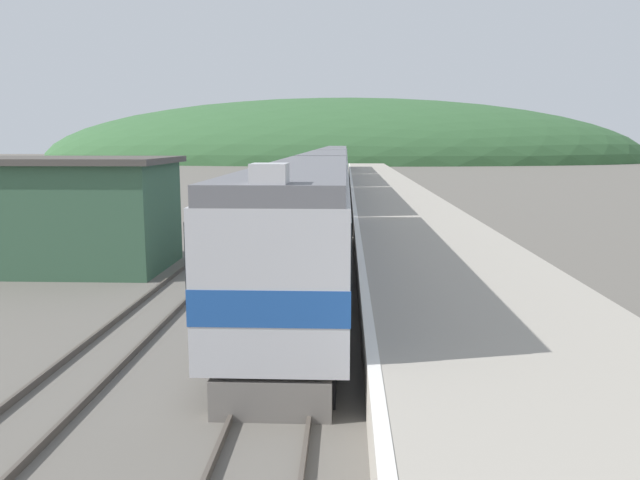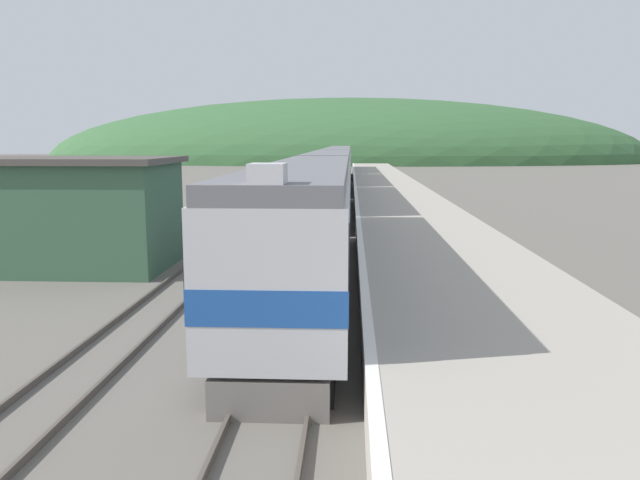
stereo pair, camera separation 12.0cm
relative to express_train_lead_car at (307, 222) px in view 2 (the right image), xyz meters
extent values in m
cube|color=#4C443D|center=(-0.72, 41.31, -2.29)|extent=(0.08, 180.00, 0.16)
cube|color=#4C443D|center=(0.72, 41.31, -2.29)|extent=(0.08, 180.00, 0.16)
cube|color=#4C443D|center=(-5.12, 41.31, -2.29)|extent=(0.08, 180.00, 0.16)
cube|color=#4C443D|center=(-3.69, 41.31, -2.29)|extent=(0.08, 180.00, 0.16)
cube|color=#9E9689|center=(4.92, 21.31, -1.82)|extent=(6.31, 140.00, 1.10)
cube|color=silver|center=(1.88, 21.31, -1.26)|extent=(0.24, 140.00, 0.01)
ellipsoid|color=#335B33|center=(0.00, 137.81, -2.37)|extent=(150.53, 67.74, 31.18)
cube|color=#385B42|center=(-9.85, 3.24, -0.26)|extent=(8.05, 4.99, 4.21)
cube|color=#47423D|center=(-9.85, 3.24, 1.96)|extent=(8.55, 5.49, 0.24)
cube|color=black|center=(0.00, 0.24, -1.94)|extent=(2.37, 19.95, 0.85)
cube|color=#BCBCC1|center=(0.00, 0.24, 0.02)|extent=(2.90, 21.22, 3.08)
cube|color=#1E4C99|center=(0.00, 0.24, -0.22)|extent=(2.93, 21.24, 0.68)
cube|color=black|center=(0.00, 0.24, 0.70)|extent=(2.92, 19.95, 0.92)
cube|color=slate|center=(0.00, 0.24, 1.76)|extent=(2.72, 21.22, 0.40)
cube|color=black|center=(0.00, -9.25, 0.70)|extent=(2.94, 2.20, 1.23)
cube|color=#BCBCC1|center=(0.00, -9.93, 2.14)|extent=(0.64, 0.80, 0.36)
cube|color=slate|center=(0.00, -10.18, -1.98)|extent=(2.26, 0.40, 0.77)
cube|color=black|center=(0.00, 22.21, -1.94)|extent=(2.37, 19.66, 0.85)
cube|color=#BCBCC1|center=(0.00, 22.21, 0.02)|extent=(2.90, 20.92, 3.08)
cube|color=#1E4C99|center=(0.00, 22.21, -0.22)|extent=(2.93, 20.94, 0.68)
cube|color=black|center=(0.00, 22.21, 0.70)|extent=(2.92, 19.66, 0.92)
cube|color=slate|center=(0.00, 22.21, 1.76)|extent=(2.72, 20.92, 0.40)
cube|color=black|center=(0.00, 44.02, -1.94)|extent=(2.37, 19.66, 0.85)
cube|color=#BCBCC1|center=(0.00, 44.02, 0.02)|extent=(2.90, 20.92, 3.08)
cube|color=#1E4C99|center=(0.00, 44.02, -0.22)|extent=(2.93, 20.94, 0.68)
cube|color=black|center=(0.00, 44.02, 0.70)|extent=(2.92, 19.66, 0.92)
cube|color=slate|center=(0.00, 44.02, 1.76)|extent=(2.72, 20.92, 0.40)
cube|color=black|center=(0.00, 65.84, -1.94)|extent=(2.37, 19.66, 0.85)
cube|color=#BCBCC1|center=(0.00, 65.84, 0.02)|extent=(2.90, 20.92, 3.08)
cube|color=#1E4C99|center=(0.00, 65.84, -0.22)|extent=(2.93, 20.94, 0.68)
cube|color=black|center=(0.00, 65.84, 0.70)|extent=(2.92, 19.66, 0.92)
cube|color=slate|center=(0.00, 65.84, 1.76)|extent=(2.72, 20.92, 0.40)
camera|label=1|loc=(1.36, -20.99, 2.72)|focal=35.00mm
camera|label=2|loc=(1.48, -20.98, 2.72)|focal=35.00mm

